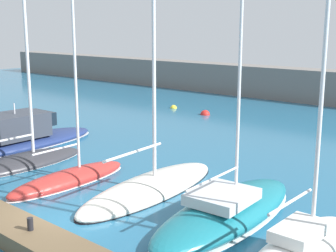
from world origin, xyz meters
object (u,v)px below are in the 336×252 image
at_px(sailboat_charcoal_second, 24,161).
at_px(sailboat_white_sixth, 300,249).
at_px(mooring_buoy_red, 205,115).
at_px(motorboat_navy_nearest, 20,138).
at_px(mooring_buoy_yellow, 174,108).
at_px(sailboat_red_third, 69,177).
at_px(dock_bollard, 30,224).
at_px(sailboat_teal_fifth, 227,210).
at_px(sailboat_ivory_fourth, 151,186).

relative_size(sailboat_charcoal_second, sailboat_white_sixth, 1.12).
xyz_separation_m(sailboat_white_sixth, mooring_buoy_red, (-17.00, 17.92, -0.40)).
bearing_deg(motorboat_navy_nearest, sailboat_white_sixth, -97.22).
bearing_deg(mooring_buoy_red, motorboat_navy_nearest, -98.44).
height_order(mooring_buoy_red, mooring_buoy_yellow, mooring_buoy_red).
xyz_separation_m(sailboat_red_third, dock_bollard, (4.30, -4.83, 0.51)).
height_order(sailboat_teal_fifth, mooring_buoy_red, sailboat_teal_fifth).
height_order(sailboat_white_sixth, mooring_buoy_yellow, sailboat_white_sixth).
bearing_deg(mooring_buoy_red, sailboat_charcoal_second, -85.98).
distance_m(sailboat_charcoal_second, sailboat_white_sixth, 15.75).
relative_size(motorboat_navy_nearest, sailboat_teal_fifth, 0.56).
xyz_separation_m(motorboat_navy_nearest, mooring_buoy_yellow, (-1.65, 16.47, -0.53)).
bearing_deg(sailboat_red_third, mooring_buoy_red, 15.11).
relative_size(sailboat_white_sixth, mooring_buoy_yellow, 22.41).
distance_m(sailboat_ivory_fourth, dock_bollard, 6.61).
bearing_deg(sailboat_teal_fifth, sailboat_charcoal_second, 91.73).
distance_m(sailboat_white_sixth, dock_bollard, 8.77).
bearing_deg(sailboat_red_third, sailboat_teal_fifth, -82.29).
height_order(sailboat_white_sixth, mooring_buoy_red, sailboat_white_sixth).
height_order(motorboat_navy_nearest, sailboat_red_third, sailboat_red_third).
height_order(motorboat_navy_nearest, dock_bollard, motorboat_navy_nearest).
height_order(sailboat_teal_fifth, dock_bollard, sailboat_teal_fifth).
distance_m(sailboat_white_sixth, mooring_buoy_red, 24.70).
bearing_deg(sailboat_ivory_fourth, motorboat_navy_nearest, 82.84).
bearing_deg(sailboat_teal_fifth, sailboat_white_sixth, -112.09).
distance_m(sailboat_ivory_fourth, mooring_buoy_red, 18.73).
distance_m(motorboat_navy_nearest, sailboat_ivory_fourth, 11.49).
height_order(sailboat_ivory_fourth, mooring_buoy_red, sailboat_ivory_fourth).
bearing_deg(sailboat_red_third, motorboat_navy_nearest, 72.22).
xyz_separation_m(motorboat_navy_nearest, sailboat_ivory_fourth, (11.48, -0.53, -0.29)).
height_order(sailboat_charcoal_second, sailboat_white_sixth, sailboat_charcoal_second).
bearing_deg(motorboat_navy_nearest, sailboat_red_third, -107.03).
height_order(motorboat_navy_nearest, mooring_buoy_red, motorboat_navy_nearest).
bearing_deg(sailboat_teal_fifth, mooring_buoy_yellow, 41.64).
bearing_deg(mooring_buoy_yellow, sailboat_red_third, -63.12).
relative_size(sailboat_white_sixth, mooring_buoy_red, 16.64).
bearing_deg(sailboat_red_third, sailboat_charcoal_second, 85.29).
distance_m(sailboat_red_third, sailboat_teal_fifth, 8.09).
bearing_deg(dock_bollard, mooring_buoy_yellow, 120.36).
bearing_deg(dock_bollard, mooring_buoy_red, 113.15).
height_order(sailboat_charcoal_second, sailboat_teal_fifth, sailboat_teal_fifth).
xyz_separation_m(sailboat_charcoal_second, sailboat_teal_fifth, (12.21, 1.12, 0.19)).
xyz_separation_m(sailboat_charcoal_second, mooring_buoy_yellow, (-5.25, 18.50, -0.22)).
height_order(sailboat_red_third, sailboat_ivory_fourth, sailboat_ivory_fourth).
bearing_deg(sailboat_ivory_fourth, sailboat_teal_fifth, -99.50).
relative_size(sailboat_ivory_fourth, mooring_buoy_red, 20.93).
bearing_deg(sailboat_white_sixth, sailboat_red_third, 90.54).
distance_m(motorboat_navy_nearest, mooring_buoy_yellow, 16.56).
bearing_deg(dock_bollard, sailboat_ivory_fourth, 95.73).
height_order(sailboat_charcoal_second, sailboat_ivory_fourth, sailboat_ivory_fourth).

